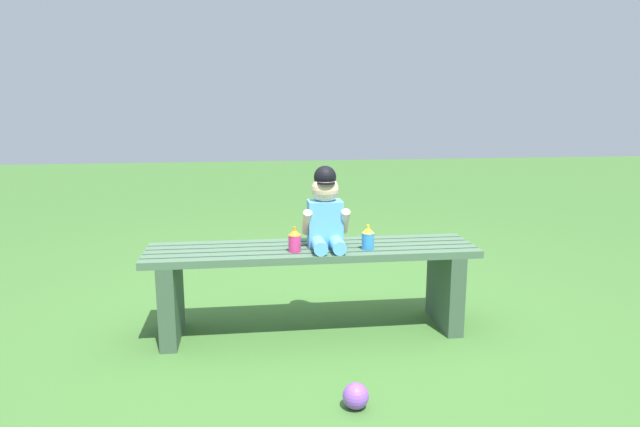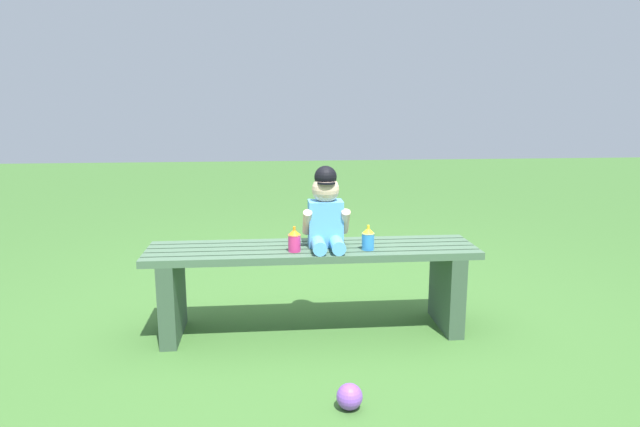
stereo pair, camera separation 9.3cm
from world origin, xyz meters
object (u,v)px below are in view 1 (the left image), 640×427
(sippy_cup_right, at_px, (368,238))
(toy_ball, at_px, (356,396))
(park_bench, at_px, (312,275))
(child_figure, at_px, (325,212))
(sippy_cup_left, at_px, (295,240))

(sippy_cup_right, xyz_separation_m, toy_ball, (-0.18, -0.68, -0.45))
(park_bench, distance_m, child_figure, 0.33)
(child_figure, height_order, sippy_cup_left, child_figure)
(park_bench, xyz_separation_m, sippy_cup_right, (0.27, -0.08, 0.20))
(sippy_cup_left, xyz_separation_m, sippy_cup_right, (0.36, 0.00, 0.00))
(sippy_cup_left, bearing_deg, sippy_cup_right, 0.00)
(child_figure, height_order, sippy_cup_right, child_figure)
(park_bench, bearing_deg, sippy_cup_left, -139.97)
(park_bench, height_order, sippy_cup_left, sippy_cup_left)
(sippy_cup_left, height_order, sippy_cup_right, same)
(sippy_cup_left, xyz_separation_m, toy_ball, (0.18, -0.68, -0.45))
(park_bench, distance_m, sippy_cup_right, 0.34)
(toy_ball, bearing_deg, sippy_cup_left, 104.48)
(toy_ball, bearing_deg, child_figure, 91.15)
(sippy_cup_left, bearing_deg, park_bench, 40.03)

